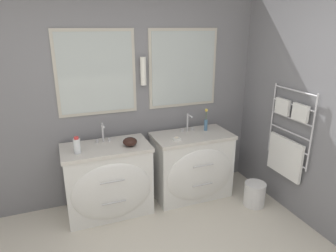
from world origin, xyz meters
The scene contains 11 objects.
wall_back centered at (0.02, 2.01, 1.31)m, with size 5.24×0.15×2.60m.
wall_right centered at (1.85, 0.90, 1.29)m, with size 0.13×3.98×2.60m.
vanity_left centered at (-0.17, 1.65, 0.42)m, with size 0.97×0.60×0.83m.
vanity_right centered at (0.89, 1.65, 0.42)m, with size 0.97×0.60×0.83m.
faucet_left centered at (-0.17, 1.81, 0.94)m, with size 0.17×0.14×0.23m.
faucet_right centered at (0.89, 1.81, 0.94)m, with size 0.17×0.14×0.23m.
toiletry_bottle centered at (-0.48, 1.59, 0.91)m, with size 0.07×0.07×0.18m.
amenity_bowl centered at (0.09, 1.59, 0.87)m, with size 0.16×0.16×0.09m.
flower_vase centered at (1.11, 1.76, 0.93)m, with size 0.04×0.04×0.28m.
soap_dish centered at (0.63, 1.57, 0.84)m, with size 0.09×0.06×0.04m.
waste_bin centered at (1.50, 1.17, 0.15)m, with size 0.26×0.26×0.29m.
Camera 1 is at (-0.63, -1.43, 2.09)m, focal length 32.00 mm.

